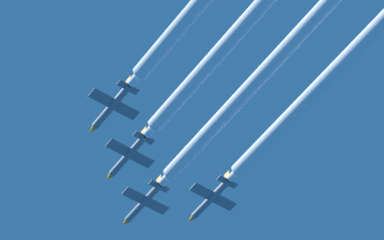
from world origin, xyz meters
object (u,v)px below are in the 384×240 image
object	(u,v)px
jet_lead	(143,203)
jet_outer_left	(111,107)
jet_left_wingman	(127,156)
jet_right_wingman	(210,199)

from	to	relation	value
jet_lead	jet_outer_left	world-z (taller)	jet_lead
jet_left_wingman	jet_right_wingman	world-z (taller)	jet_left_wingman
jet_left_wingman	jet_right_wingman	distance (m)	15.80
jet_right_wingman	jet_outer_left	xyz separation A→B (m)	(-23.82, -7.50, -0.73)
jet_lead	jet_outer_left	bearing A→B (deg)	-135.91
jet_left_wingman	jet_outer_left	world-z (taller)	jet_left_wingman
jet_lead	jet_right_wingman	xyz separation A→B (m)	(7.84, -7.99, -1.24)
jet_left_wingman	jet_lead	bearing A→B (deg)	43.60
jet_lead	jet_left_wingman	distance (m)	10.98
jet_outer_left	jet_right_wingman	bearing A→B (deg)	17.48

